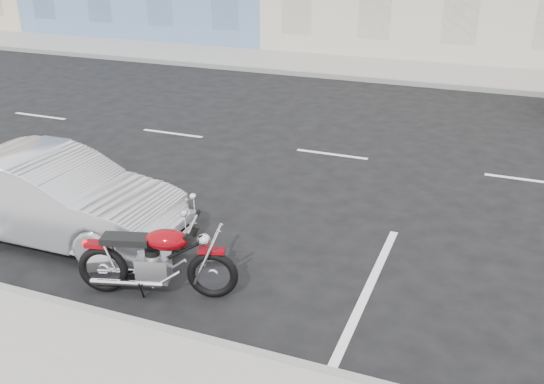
# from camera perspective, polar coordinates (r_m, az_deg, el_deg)

# --- Properties ---
(ground) EXTENTS (120.00, 120.00, 0.00)m
(ground) POSITION_cam_1_polar(r_m,az_deg,el_deg) (13.00, 14.14, 2.34)
(ground) COLOR black
(ground) RESTS_ON ground
(sidewalk_far) EXTENTS (80.00, 3.40, 0.15)m
(sidewalk_far) POSITION_cam_1_polar(r_m,az_deg,el_deg) (22.21, 4.57, 11.88)
(sidewalk_far) COLOR gray
(sidewalk_far) RESTS_ON ground
(curb_far) EXTENTS (80.00, 0.12, 0.16)m
(curb_far) POSITION_cam_1_polar(r_m,az_deg,el_deg) (20.63, 3.13, 11.02)
(curb_far) COLOR gray
(curb_far) RESTS_ON ground
(motorcycle) EXTENTS (2.12, 0.92, 1.09)m
(motorcycle) POSITION_cam_1_polar(r_m,az_deg,el_deg) (8.04, -5.45, -6.83)
(motorcycle) COLOR black
(motorcycle) RESTS_ON ground
(sedan_silver) EXTENTS (4.29, 1.55, 1.41)m
(sedan_silver) POSITION_cam_1_polar(r_m,az_deg,el_deg) (10.06, -20.00, -0.41)
(sedan_silver) COLOR #A5A7AD
(sedan_silver) RESTS_ON ground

